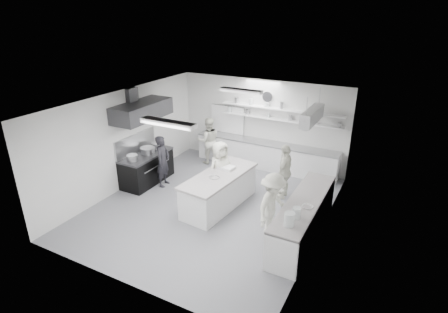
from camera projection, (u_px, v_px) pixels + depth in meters
The scene contains 27 objects.
floor at pixel (212, 206), 10.19m from camera, with size 6.00×7.00×0.02m, color gray.
ceiling at pixel (210, 102), 9.03m from camera, with size 6.00×7.00×0.02m, color silver.
wall_back at pixel (261, 123), 12.47m from camera, with size 6.00×0.04×3.00m, color silver.
wall_front at pixel (119, 220), 6.75m from camera, with size 6.00×0.04×3.00m, color silver.
wall_left at pixel (125, 139), 10.90m from camera, with size 0.04×7.00×3.00m, color silver.
wall_right at pixel (324, 180), 8.32m from camera, with size 0.04×7.00×3.00m, color silver.
stove at pixel (147, 169), 11.46m from camera, with size 0.80×1.80×0.90m, color black.
exhaust_hood at pixel (142, 111), 10.73m from camera, with size 0.85×2.00×0.50m, color #343437.
back_counter at pixel (265, 155), 12.50m from camera, with size 5.00×0.60×0.92m, color white.
shelf_lower at pixel (280, 120), 11.97m from camera, with size 4.20×0.26×0.04m, color white.
shelf_upper at pixel (280, 109), 11.84m from camera, with size 4.20×0.26×0.04m, color white.
pass_through_window at pixel (228, 119), 13.04m from camera, with size 1.30×0.04×1.00m, color black.
wall_clock at pixel (268, 97), 11.99m from camera, with size 0.32×0.32×0.05m, color silver.
right_counter at pixel (303, 219), 8.70m from camera, with size 0.74×3.30×0.94m, color white.
pot_rack at pixel (312, 116), 10.41m from camera, with size 0.30×1.60×0.40m, color #A8A9AB.
light_fixture_front at pixel (168, 123), 7.59m from camera, with size 1.30×0.25×0.10m, color white.
light_fixture_rear at pixel (241, 91), 10.53m from camera, with size 1.30×0.25×0.10m, color white.
prep_island at pixel (219, 191), 10.05m from camera, with size 0.93×2.48×0.92m, color white.
stove_pot at pixel (148, 151), 11.33m from camera, with size 0.46×0.46×0.22m, color #A8A9AB.
cook_stove at pixel (163, 161), 11.10m from camera, with size 0.59×0.39×1.63m, color black.
cook_back at pixel (209, 141), 12.74m from camera, with size 0.81×0.63×1.68m, color silver.
cook_island_left at pixel (220, 169), 10.45m from camera, with size 0.83×0.54×1.70m, color silver.
cook_island_right at pixel (285, 171), 10.40m from camera, with size 0.96×0.40×1.64m, color silver.
cook_right at pixel (273, 206), 8.56m from camera, with size 1.07×0.62×1.66m, color silver.
bowl_island_a at pixel (215, 178), 9.68m from camera, with size 0.26×0.26×0.06m, color #A8A9AB.
bowl_island_b at pixel (212, 177), 9.77m from camera, with size 0.19×0.19×0.06m, color white.
bowl_right at pixel (307, 207), 8.23m from camera, with size 0.25×0.25×0.06m, color white.
Camera 1 is at (4.44, -7.69, 5.18)m, focal length 28.93 mm.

